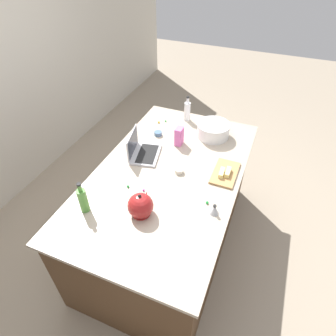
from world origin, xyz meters
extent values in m
plane|color=gray|center=(0.00, 0.00, 0.00)|extent=(12.00, 12.00, 0.00)
cube|color=#4C331E|center=(0.00, 0.00, 0.43)|extent=(1.90, 1.08, 0.87)
cube|color=tan|center=(0.00, 0.00, 0.89)|extent=(1.96, 1.14, 0.03)
cube|color=#B7B7BC|center=(0.14, 0.26, 0.91)|extent=(0.35, 0.28, 0.02)
cube|color=black|center=(0.14, 0.25, 0.92)|extent=(0.30, 0.21, 0.00)
cube|color=#B7B7BC|center=(0.11, 0.38, 1.02)|extent=(0.30, 0.07, 0.20)
cube|color=#333842|center=(0.11, 0.37, 1.02)|extent=(0.26, 0.06, 0.18)
cylinder|color=white|center=(0.65, -0.19, 0.96)|extent=(0.30, 0.30, 0.13)
cylinder|color=black|center=(0.65, -0.19, 0.97)|extent=(0.25, 0.25, 0.11)
torus|color=white|center=(0.65, -0.19, 1.03)|extent=(0.31, 0.31, 0.02)
cylinder|color=#4C8C38|center=(-0.59, 0.39, 0.99)|extent=(0.06, 0.06, 0.19)
cylinder|color=#4C8C38|center=(-0.59, 0.39, 1.12)|extent=(0.03, 0.03, 0.05)
cylinder|color=black|center=(-0.59, 0.39, 1.15)|extent=(0.03, 0.03, 0.01)
cylinder|color=white|center=(0.83, 0.13, 1.00)|extent=(0.06, 0.06, 0.19)
cylinder|color=white|center=(0.83, 0.13, 1.12)|extent=(0.03, 0.03, 0.05)
cylinder|color=black|center=(0.83, 0.13, 1.15)|extent=(0.03, 0.03, 0.01)
cylinder|color=maroon|center=(-0.47, 0.01, 0.91)|extent=(0.13, 0.13, 0.01)
sphere|color=maroon|center=(-0.47, 0.01, 0.98)|extent=(0.18, 0.18, 0.18)
cone|color=maroon|center=(-0.38, 0.01, 1.00)|extent=(0.08, 0.03, 0.07)
sphere|color=black|center=(-0.47, 0.01, 1.07)|extent=(0.02, 0.02, 0.02)
cube|color=#AD7F4C|center=(0.16, -0.43, 0.91)|extent=(0.33, 0.19, 0.02)
cube|color=#F4E58C|center=(0.15, -0.46, 0.94)|extent=(0.11, 0.04, 0.04)
cube|color=#F4E58C|center=(0.13, -0.41, 0.94)|extent=(0.11, 0.04, 0.04)
cylinder|color=slate|center=(0.47, 0.29, 0.92)|extent=(0.07, 0.07, 0.04)
cylinder|color=beige|center=(0.04, -0.08, 0.92)|extent=(0.07, 0.07, 0.04)
cone|color=#B2B2B7|center=(-0.27, -0.46, 0.94)|extent=(0.07, 0.07, 0.07)
cylinder|color=black|center=(-0.27, -0.46, 0.97)|extent=(0.02, 0.02, 0.01)
cube|color=pink|center=(0.41, 0.06, 0.99)|extent=(0.09, 0.06, 0.17)
sphere|color=green|center=(0.72, 0.32, 0.91)|extent=(0.02, 0.02, 0.02)
sphere|color=green|center=(0.63, -0.20, 0.91)|extent=(0.01, 0.01, 0.01)
sphere|color=#CC3399|center=(-0.26, 0.09, 0.91)|extent=(0.02, 0.02, 0.02)
sphere|color=green|center=(-0.27, 0.22, 0.91)|extent=(0.02, 0.02, 0.02)
sphere|color=green|center=(-0.20, -0.39, 0.91)|extent=(0.02, 0.02, 0.02)
sphere|color=yellow|center=(0.67, 0.37, 0.91)|extent=(0.02, 0.02, 0.02)
sphere|color=red|center=(0.75, -0.13, 0.91)|extent=(0.02, 0.02, 0.02)
camera|label=1|loc=(-1.61, -0.66, 2.45)|focal=30.56mm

